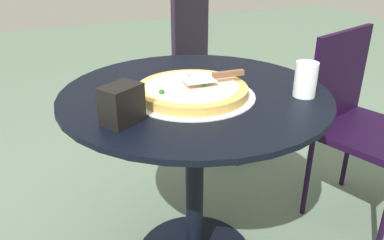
{
  "coord_description": "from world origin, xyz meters",
  "views": [
    {
      "loc": [
        1.11,
        -0.51,
        1.19
      ],
      "look_at": [
        0.03,
        -0.03,
        0.64
      ],
      "focal_mm": 36.53,
      "sensor_mm": 36.0,
      "label": 1
    }
  ],
  "objects_px": {
    "patio_chair_far": "(359,115)",
    "patio_chair_corner": "(210,63)",
    "pizza_on_tray": "(192,91)",
    "drinking_cup": "(306,79)",
    "napkin_dispenser": "(122,104)",
    "pizza_server": "(214,76)",
    "patio_table": "(195,141)"
  },
  "relations": [
    {
      "from": "patio_chair_far",
      "to": "patio_chair_corner",
      "type": "distance_m",
      "value": 0.92
    },
    {
      "from": "pizza_on_tray",
      "to": "drinking_cup",
      "type": "bearing_deg",
      "value": 65.87
    },
    {
      "from": "napkin_dispenser",
      "to": "pizza_server",
      "type": "bearing_deg",
      "value": -13.12
    },
    {
      "from": "pizza_server",
      "to": "patio_chair_corner",
      "type": "bearing_deg",
      "value": 154.13
    },
    {
      "from": "patio_chair_corner",
      "to": "napkin_dispenser",
      "type": "bearing_deg",
      "value": -37.41
    },
    {
      "from": "pizza_on_tray",
      "to": "napkin_dispenser",
      "type": "height_order",
      "value": "napkin_dispenser"
    },
    {
      "from": "drinking_cup",
      "to": "patio_chair_far",
      "type": "bearing_deg",
      "value": 110.79
    },
    {
      "from": "pizza_server",
      "to": "napkin_dispenser",
      "type": "relative_size",
      "value": 1.95
    },
    {
      "from": "napkin_dispenser",
      "to": "patio_chair_far",
      "type": "distance_m",
      "value": 1.12
    },
    {
      "from": "patio_table",
      "to": "pizza_server",
      "type": "bearing_deg",
      "value": 50.44
    },
    {
      "from": "pizza_on_tray",
      "to": "patio_chair_far",
      "type": "xyz_separation_m",
      "value": [
        -0.04,
        0.82,
        -0.25
      ]
    },
    {
      "from": "napkin_dispenser",
      "to": "patio_chair_far",
      "type": "height_order",
      "value": "patio_chair_far"
    },
    {
      "from": "pizza_server",
      "to": "patio_chair_far",
      "type": "bearing_deg",
      "value": 93.25
    },
    {
      "from": "pizza_server",
      "to": "drinking_cup",
      "type": "relative_size",
      "value": 1.89
    },
    {
      "from": "patio_table",
      "to": "patio_chair_corner",
      "type": "xyz_separation_m",
      "value": [
        -0.88,
        0.49,
        -0.01
      ]
    },
    {
      "from": "napkin_dispenser",
      "to": "patio_table",
      "type": "bearing_deg",
      "value": -3.34
    },
    {
      "from": "pizza_on_tray",
      "to": "patio_table",
      "type": "bearing_deg",
      "value": 143.27
    },
    {
      "from": "drinking_cup",
      "to": "patio_chair_far",
      "type": "xyz_separation_m",
      "value": [
        -0.18,
        0.49,
        -0.29
      ]
    },
    {
      "from": "pizza_on_tray",
      "to": "drinking_cup",
      "type": "height_order",
      "value": "drinking_cup"
    },
    {
      "from": "drinking_cup",
      "to": "napkin_dispenser",
      "type": "xyz_separation_m",
      "value": [
        -0.04,
        -0.59,
        -0.0
      ]
    },
    {
      "from": "drinking_cup",
      "to": "napkin_dispenser",
      "type": "relative_size",
      "value": 1.03
    },
    {
      "from": "patio_table",
      "to": "drinking_cup",
      "type": "xyz_separation_m",
      "value": [
        0.18,
        0.31,
        0.24
      ]
    },
    {
      "from": "drinking_cup",
      "to": "napkin_dispenser",
      "type": "bearing_deg",
      "value": -94.06
    },
    {
      "from": "patio_table",
      "to": "pizza_on_tray",
      "type": "distance_m",
      "value": 0.21
    },
    {
      "from": "patio_table",
      "to": "pizza_server",
      "type": "height_order",
      "value": "pizza_server"
    },
    {
      "from": "pizza_server",
      "to": "drinking_cup",
      "type": "height_order",
      "value": "drinking_cup"
    },
    {
      "from": "pizza_server",
      "to": "patio_chair_corner",
      "type": "height_order",
      "value": "patio_chair_corner"
    },
    {
      "from": "pizza_on_tray",
      "to": "pizza_server",
      "type": "distance_m",
      "value": 0.09
    },
    {
      "from": "drinking_cup",
      "to": "patio_chair_far",
      "type": "distance_m",
      "value": 0.6
    },
    {
      "from": "patio_chair_corner",
      "to": "pizza_on_tray",
      "type": "bearing_deg",
      "value": -29.75
    },
    {
      "from": "patio_table",
      "to": "pizza_on_tray",
      "type": "height_order",
      "value": "pizza_on_tray"
    },
    {
      "from": "drinking_cup",
      "to": "patio_chair_corner",
      "type": "xyz_separation_m",
      "value": [
        -1.06,
        0.19,
        -0.26
      ]
    }
  ]
}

